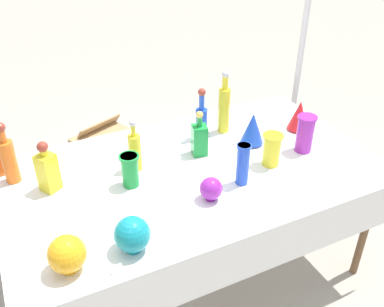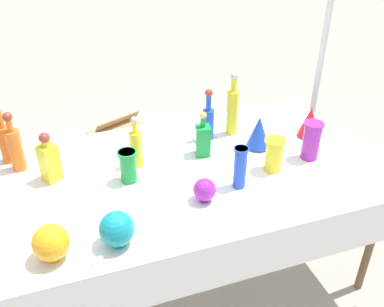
{
  "view_description": "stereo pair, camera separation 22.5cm",
  "coord_description": "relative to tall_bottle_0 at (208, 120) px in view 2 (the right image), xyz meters",
  "views": [
    {
      "loc": [
        -0.83,
        -1.71,
        2.06
      ],
      "look_at": [
        0.0,
        0.0,
        0.86
      ],
      "focal_mm": 40.0,
      "sensor_mm": 36.0,
      "label": 1
    },
    {
      "loc": [
        -0.62,
        -1.8,
        2.06
      ],
      "look_at": [
        0.0,
        0.0,
        0.86
      ],
      "focal_mm": 40.0,
      "sensor_mm": 36.0,
      "label": 2
    }
  ],
  "objects": [
    {
      "name": "ground_plane",
      "position": [
        -0.2,
        -0.28,
        -0.88
      ],
      "size": [
        40.0,
        40.0,
        0.0
      ],
      "primitive_type": "plane",
      "color": "#A0998C"
    },
    {
      "name": "display_table",
      "position": [
        -0.2,
        -0.31,
        -0.17
      ],
      "size": [
        2.0,
        1.15,
        0.76
      ],
      "color": "white",
      "rests_on": "ground"
    },
    {
      "name": "tall_bottle_0",
      "position": [
        0.0,
        0.0,
        0.0
      ],
      "size": [
        0.07,
        0.07,
        0.32
      ],
      "color": "blue",
      "rests_on": "display_table"
    },
    {
      "name": "tall_bottle_1",
      "position": [
        0.16,
        0.01,
        0.04
      ],
      "size": [
        0.07,
        0.07,
        0.4
      ],
      "color": "yellow",
      "rests_on": "display_table"
    },
    {
      "name": "tall_bottle_2",
      "position": [
        -1.07,
        0.03,
        0.01
      ],
      "size": [
        0.07,
        0.07,
        0.34
      ],
      "color": "orange",
      "rests_on": "display_table"
    },
    {
      "name": "tall_bottle_3",
      "position": [
        -0.47,
        -0.15,
        -0.01
      ],
      "size": [
        0.07,
        0.07,
        0.3
      ],
      "color": "yellow",
      "rests_on": "display_table"
    },
    {
      "name": "tall_bottle_4",
      "position": [
        -1.13,
        0.13,
        0.02
      ],
      "size": [
        0.07,
        0.07,
        0.35
      ],
      "color": "orange",
      "rests_on": "display_table"
    },
    {
      "name": "square_decanter_0",
      "position": [
        -0.09,
        -0.16,
        -0.02
      ],
      "size": [
        0.1,
        0.1,
        0.27
      ],
      "color": "#198C38",
      "rests_on": "display_table"
    },
    {
      "name": "square_decanter_1",
      "position": [
        -0.91,
        -0.13,
        -0.0
      ],
      "size": [
        0.11,
        0.11,
        0.28
      ],
      "color": "yellow",
      "rests_on": "display_table"
    },
    {
      "name": "slender_vase_0",
      "position": [
        0.21,
        -0.42,
        -0.02
      ],
      "size": [
        0.11,
        0.11,
        0.18
      ],
      "color": "yellow",
      "rests_on": "display_table"
    },
    {
      "name": "slender_vase_1",
      "position": [
        -0.02,
        -0.5,
        -0.0
      ],
      "size": [
        0.08,
        0.08,
        0.23
      ],
      "color": "blue",
      "rests_on": "display_table"
    },
    {
      "name": "slender_vase_2",
      "position": [
        0.46,
        -0.39,
        -0.01
      ],
      "size": [
        0.11,
        0.11,
        0.22
      ],
      "color": "purple",
      "rests_on": "display_table"
    },
    {
      "name": "slender_vase_3",
      "position": [
        -0.54,
        -0.27,
        -0.03
      ],
      "size": [
        0.1,
        0.1,
        0.18
      ],
      "color": "#198C38",
      "rests_on": "display_table"
    },
    {
      "name": "fluted_vase_0",
      "position": [
        0.23,
        -0.19,
        -0.02
      ],
      "size": [
        0.14,
        0.14,
        0.2
      ],
      "color": "blue",
      "rests_on": "display_table"
    },
    {
      "name": "fluted_vase_1",
      "position": [
        0.58,
        -0.17,
        -0.02
      ],
      "size": [
        0.13,
        0.13,
        0.19
      ],
      "color": "red",
      "rests_on": "display_table"
    },
    {
      "name": "round_bowl_0",
      "position": [
        -0.23,
        -0.55,
        -0.06
      ],
      "size": [
        0.11,
        0.11,
        0.12
      ],
      "color": "purple",
      "rests_on": "display_table"
    },
    {
      "name": "round_bowl_1",
      "position": [
        -0.95,
        -0.7,
        -0.04
      ],
      "size": [
        0.15,
        0.15,
        0.16
      ],
      "color": "orange",
      "rests_on": "display_table"
    },
    {
      "name": "round_bowl_2",
      "position": [
        -0.68,
        -0.71,
        -0.04
      ],
      "size": [
        0.15,
        0.15,
        0.16
      ],
      "color": "teal",
      "rests_on": "display_table"
    },
    {
      "name": "price_tag_left",
      "position": [
        -0.78,
        -0.8,
        -0.11
      ],
      "size": [
        0.05,
        0.02,
        0.04
      ],
      "primitive_type": "cube",
      "rotation": [
        -0.21,
        0.0,
        0.15
      ],
      "color": "white",
      "rests_on": "display_table"
    },
    {
      "name": "cardboard_box_behind_left",
      "position": [
        -0.39,
        0.93,
        -0.69
      ],
      "size": [
        0.53,
        0.47,
        0.47
      ],
      "color": "tan",
      "rests_on": "ground"
    },
    {
      "name": "canopy_pole",
      "position": [
        0.97,
        0.34,
        -0.01
      ],
      "size": [
        0.18,
        0.18,
        2.25
      ],
      "color": "silver",
      "rests_on": "ground"
    }
  ]
}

